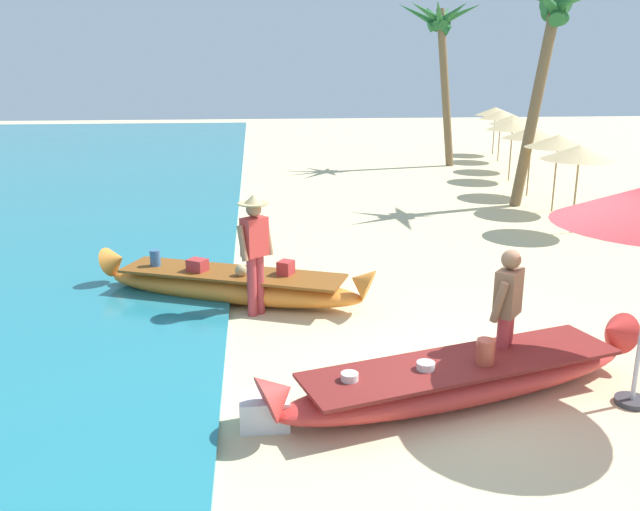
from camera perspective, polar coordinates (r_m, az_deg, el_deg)
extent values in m
plane|color=beige|center=(7.89, 13.72, -10.92)|extent=(80.00, 80.00, 0.00)
ellipsoid|color=red|center=(7.50, 12.15, -10.50)|extent=(4.37, 2.00, 0.42)
cone|color=red|center=(8.68, 23.96, -5.96)|extent=(0.56, 0.60, 0.57)
cone|color=red|center=(6.53, -3.61, -11.77)|extent=(0.56, 0.60, 0.57)
cube|color=maroon|center=(7.41, 12.24, -9.05)|extent=(3.71, 1.83, 0.04)
cylinder|color=silver|center=(6.83, 2.56, -10.45)|extent=(0.18, 0.18, 0.10)
cylinder|color=silver|center=(7.14, 9.07, -9.42)|extent=(0.19, 0.19, 0.10)
cylinder|color=#B74C38|center=(7.36, 14.04, -8.09)|extent=(0.20, 0.20, 0.29)
ellipsoid|color=orange|center=(10.30, -7.56, -2.73)|extent=(4.14, 2.28, 0.46)
cone|color=orange|center=(9.61, 3.51, -2.26)|extent=(0.58, 0.60, 0.55)
cone|color=orange|center=(11.16, -17.16, -0.36)|extent=(0.58, 0.60, 0.55)
cube|color=brown|center=(10.23, -7.60, -1.52)|extent=(3.53, 2.05, 0.04)
cylinder|color=#386699|center=(10.75, -13.98, -0.25)|extent=(0.17, 0.17, 0.27)
cube|color=#B73333|center=(10.34, -10.50, -0.87)|extent=(0.35, 0.34, 0.20)
sphere|color=tan|center=(10.02, -6.80, -1.30)|extent=(0.19, 0.19, 0.19)
cube|color=#B73333|center=(10.02, -2.96, -1.10)|extent=(0.29, 0.31, 0.23)
cylinder|color=#B2383D|center=(9.70, -5.22, -2.48)|extent=(0.14, 0.14, 0.89)
cylinder|color=#B2383D|center=(9.62, -5.87, -2.66)|extent=(0.14, 0.14, 0.89)
cube|color=#DB3D38|center=(9.46, -5.66, 1.61)|extent=(0.42, 0.40, 0.56)
cylinder|color=#9E7051|center=(9.59, -4.51, 1.54)|extent=(0.19, 0.21, 0.51)
cylinder|color=#9E7051|center=(9.32, -6.68, 1.05)|extent=(0.19, 0.21, 0.51)
sphere|color=#9E7051|center=(9.37, -5.73, 3.99)|extent=(0.22, 0.22, 0.22)
cylinder|color=tan|center=(9.35, -5.74, 4.47)|extent=(0.44, 0.44, 0.02)
cone|color=tan|center=(9.34, -5.76, 4.89)|extent=(0.26, 0.26, 0.12)
cylinder|color=#B2383D|center=(7.90, 15.36, -7.79)|extent=(0.14, 0.14, 0.80)
cylinder|color=#B2383D|center=(8.02, 15.70, -7.44)|extent=(0.14, 0.14, 0.80)
cube|color=brown|center=(7.72, 15.90, -3.08)|extent=(0.40, 0.42, 0.53)
cylinder|color=brown|center=(7.54, 15.15, -3.89)|extent=(0.20, 0.19, 0.49)
cylinder|color=brown|center=(7.95, 16.28, -2.94)|extent=(0.20, 0.19, 0.49)
sphere|color=brown|center=(7.61, 16.12, -0.33)|extent=(0.22, 0.22, 0.22)
cylinder|color=#333338|center=(8.05, 25.24, -11.27)|extent=(0.36, 0.36, 0.06)
cylinder|color=#8E6B47|center=(15.33, 21.13, 5.30)|extent=(0.04, 0.04, 1.90)
cone|color=tan|center=(15.22, 21.44, 8.26)|extent=(1.60, 1.60, 0.32)
cylinder|color=#8E6B47|center=(17.48, 19.58, 6.65)|extent=(0.04, 0.04, 1.90)
cone|color=tan|center=(17.38, 19.82, 9.25)|extent=(1.60, 1.60, 0.32)
cylinder|color=#8E6B47|center=(19.45, 17.57, 7.69)|extent=(0.04, 0.04, 1.90)
cone|color=tan|center=(19.36, 17.77, 10.02)|extent=(1.60, 1.60, 0.32)
cylinder|color=#8E6B47|center=(21.95, 16.08, 8.67)|extent=(0.04, 0.04, 1.90)
cone|color=tan|center=(21.87, 16.25, 10.75)|extent=(1.60, 1.60, 0.32)
cylinder|color=#8E6B47|center=(24.06, 16.13, 9.26)|extent=(0.04, 0.04, 1.90)
cone|color=tan|center=(23.99, 16.28, 11.15)|extent=(1.60, 1.60, 0.32)
cylinder|color=#8E6B47|center=(26.44, 15.17, 9.88)|extent=(0.04, 0.04, 1.90)
cone|color=tan|center=(26.38, 15.30, 11.61)|extent=(1.60, 1.60, 0.32)
cylinder|color=#8E6B47|center=(28.42, 14.74, 10.30)|extent=(0.04, 0.04, 1.90)
cone|color=tan|center=(28.36, 14.85, 11.91)|extent=(1.60, 1.60, 0.32)
cylinder|color=brown|center=(24.61, 10.71, 13.84)|extent=(0.91, 0.28, 5.44)
cone|color=#23602D|center=(24.71, 11.55, 19.56)|extent=(1.93, 0.37, 1.10)
cone|color=#23602D|center=(24.99, 10.57, 19.60)|extent=(1.14, 1.54, 1.02)
cone|color=#23602D|center=(24.97, 9.80, 19.64)|extent=(0.65, 1.67, 1.02)
cone|color=#23602D|center=(24.61, 8.92, 19.58)|extent=(1.95, 0.99, 1.22)
cone|color=#23602D|center=(24.22, 9.40, 19.83)|extent=(1.76, 1.19, 0.98)
cone|color=#23602D|center=(24.05, 10.19, 19.75)|extent=(0.96, 1.90, 1.08)
cone|color=#23602D|center=(24.35, 11.13, 19.62)|extent=(1.23, 1.32, 1.05)
cylinder|color=brown|center=(17.90, 18.07, 12.36)|extent=(0.93, 0.28, 5.26)
cone|color=#23602D|center=(18.58, 19.73, 19.64)|extent=(1.07, 1.82, 1.14)
cone|color=#23602D|center=(17.66, 18.94, 20.01)|extent=(1.61, 1.28, 1.08)
cube|color=silver|center=(6.87, -4.82, -13.21)|extent=(0.51, 0.39, 0.32)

